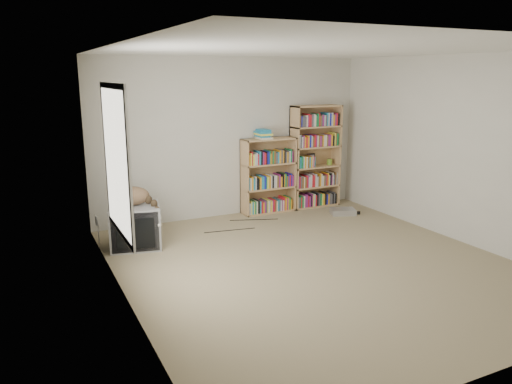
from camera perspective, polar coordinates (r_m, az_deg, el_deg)
name	(u,v)px	position (r m, az deg, el deg)	size (l,w,h in m)	color
floor	(316,264)	(6.12, 6.85, -8.21)	(4.50, 5.00, 0.01)	gray
wall_back	(232,138)	(7.97, -2.74, 6.20)	(4.50, 0.02, 2.50)	beige
wall_front	(512,217)	(3.99, 27.23, -2.52)	(4.50, 0.02, 2.50)	beige
wall_left	(120,180)	(4.94, -15.24, 1.32)	(0.02, 5.00, 2.50)	beige
wall_right	(460,150)	(7.25, 22.29, 4.51)	(0.02, 5.00, 2.50)	beige
ceiling	(322,49)	(5.70, 7.57, 15.86)	(4.50, 5.00, 0.02)	white
window	(117,161)	(5.11, -15.65, 3.39)	(0.02, 1.22, 1.52)	white
crt_tv	(135,226)	(6.79, -13.66, -3.82)	(0.75, 0.71, 0.56)	gray
cat	(136,199)	(6.69, -13.59, -0.76)	(0.65, 0.59, 0.54)	#322214
bookcase_tall	(315,159)	(8.59, 6.72, 3.78)	(0.87, 0.30, 1.73)	tan
bookcase_short	(268,179)	(8.20, 1.37, 1.51)	(0.89, 0.30, 1.23)	tan
book_stack	(263,134)	(8.00, 0.82, 6.64)	(0.22, 0.29, 0.15)	red
green_mug	(329,162)	(8.75, 8.35, 3.45)	(0.09, 0.09, 0.10)	olive
framed_print	(311,159)	(8.65, 6.33, 3.74)	(0.15, 0.01, 0.20)	black
dvd_player	(343,211)	(8.29, 9.89, -2.21)	(0.39, 0.28, 0.09)	#B4B5BA
wall_outlet	(96,221)	(7.03, -17.79, -3.15)	(0.01, 0.08, 0.13)	silver
floor_cables	(230,229)	(7.39, -3.01, -4.29)	(1.20, 0.70, 0.01)	black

